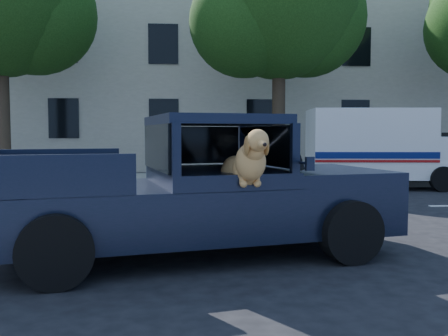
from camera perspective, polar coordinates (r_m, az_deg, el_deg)
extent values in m
plane|color=black|center=(7.47, -18.97, -8.61)|extent=(120.00, 120.00, 0.00)
cube|color=gray|center=(16.43, -10.94, -1.41)|extent=(60.00, 4.00, 0.15)
cylinder|color=#332619|center=(17.66, -23.95, 5.60)|extent=(0.44, 0.44, 4.40)
sphere|color=black|center=(18.06, -20.81, 16.21)|extent=(4.00, 4.00, 4.00)
cylinder|color=#332619|center=(16.96, 6.25, 6.00)|extent=(0.44, 0.44, 4.40)
sphere|color=black|center=(17.51, 6.35, 18.52)|extent=(5.20, 5.20, 5.20)
sphere|color=black|center=(16.86, 2.35, 16.32)|extent=(3.60, 3.60, 3.60)
sphere|color=black|center=(17.88, 9.43, 16.54)|extent=(4.00, 4.00, 4.00)
cube|color=beige|center=(23.76, -1.71, 11.00)|extent=(26.00, 6.00, 9.00)
cube|color=black|center=(6.57, -3.33, -4.61)|extent=(5.42, 3.04, 0.65)
cube|color=black|center=(7.18, 10.90, -0.71)|extent=(1.87, 2.24, 0.16)
cube|color=black|center=(6.56, -1.28, 5.46)|extent=(1.90, 2.18, 0.12)
cube|color=black|center=(6.82, 5.18, 2.50)|extent=(0.62, 1.70, 0.56)
cube|color=black|center=(6.25, 1.59, -3.33)|extent=(0.65, 0.65, 0.37)
cube|color=black|center=(5.71, 9.77, 0.48)|extent=(0.11, 0.07, 0.16)
cube|color=silver|center=(15.30, 17.55, -0.13)|extent=(4.36, 2.30, 0.50)
cube|color=silver|center=(15.15, 16.18, 3.64)|extent=(3.56, 2.22, 1.50)
cube|color=silver|center=(15.82, 23.34, 2.03)|extent=(1.07, 1.93, 0.70)
cube|color=#0A1753|center=(14.24, 17.14, 1.39)|extent=(3.38, 0.35, 0.18)
cube|color=#9E0F0F|center=(14.25, 17.13, 0.75)|extent=(3.38, 0.35, 0.07)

